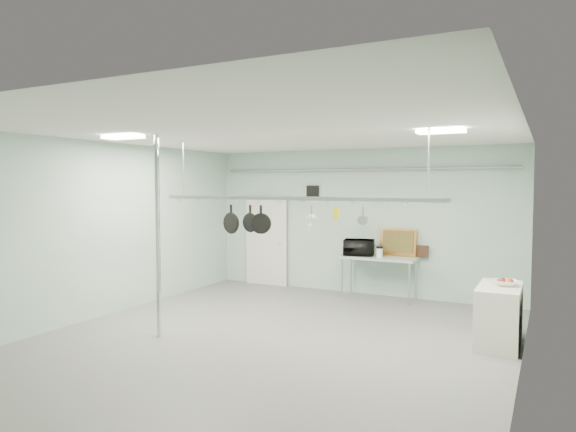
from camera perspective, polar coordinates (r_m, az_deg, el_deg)
The scene contains 25 objects.
floor at distance 8.16m, azimuth -1.92°, elevation -13.69°, with size 8.00×8.00×0.00m, color gray.
ceiling at distance 7.84m, azimuth -1.97°, elevation 9.19°, with size 7.00×8.00×0.02m, color silver.
back_wall at distance 11.48m, azimuth 7.79°, elevation -0.62°, with size 7.00×0.02×3.20m, color silver.
right_wall at distance 6.87m, azimuth 24.46°, elevation -3.59°, with size 0.02×8.00×3.20m, color silver.
door at distance 12.44m, azimuth -2.36°, elevation -2.83°, with size 1.10×0.10×2.20m, color silver.
wall_vent at distance 11.85m, azimuth 2.76°, elevation 2.68°, with size 0.30×0.04×0.30m, color black.
conduit_pipe at distance 11.37m, azimuth 7.69°, elevation 5.14°, with size 0.07×0.07×6.60m, color gray.
chrome_pole at distance 8.34m, azimuth -14.26°, elevation -2.20°, with size 0.08×0.08×3.20m, color silver.
prep_table at distance 11.01m, azimuth 10.04°, elevation -4.83°, with size 1.60×0.70×0.91m.
side_cabinet at distance 8.47m, azimuth 22.40°, elevation -10.17°, with size 0.60×1.20×0.90m, color silver.
pot_rack at distance 7.97m, azimuth 0.35°, elevation 2.18°, with size 4.80×0.06×1.00m.
light_panel_left at distance 8.53m, azimuth -17.87°, elevation 8.36°, with size 0.65×0.30×0.05m, color white.
light_panel_right at distance 7.58m, azimuth 16.63°, elevation 9.02°, with size 0.65×0.30×0.05m, color white.
microwave at distance 11.09m, azimuth 7.89°, elevation -3.48°, with size 0.62×0.42×0.34m, color black.
coffee_canister at distance 10.88m, azimuth 10.14°, elevation -4.04°, with size 0.13×0.13×0.19m, color white.
painting_large at distance 11.16m, azimuth 12.15°, elevation -2.87°, with size 0.78×0.05×0.58m, color #C17334.
painting_small at distance 11.06m, azimuth 14.59°, elevation -3.82°, with size 0.30×0.04×0.25m, color #321D11.
fruit_bowl at distance 8.40m, azimuth 22.99°, elevation -6.85°, with size 0.35×0.35×0.09m, color white.
skillet_left at distance 8.55m, azimuth -6.34°, elevation -0.31°, with size 0.35×0.06×0.47m, color black, non-canonical shape.
skillet_mid at distance 8.35m, azimuth -4.22°, elevation -0.30°, with size 0.31×0.06×0.45m, color black, non-canonical shape.
skillet_right at distance 8.25m, azimuth -3.03°, elevation -0.38°, with size 0.33×0.06×0.46m, color black, non-canonical shape.
whisk at distance 7.84m, azimuth 2.63°, elevation -0.12°, with size 0.19×0.19×0.33m, color silver, non-canonical shape.
grater at distance 7.67m, azimuth 5.40°, elevation 0.29°, with size 0.08×0.02×0.20m, color gold, non-canonical shape.
saucepan at distance 7.53m, azimuth 8.34°, elevation 0.03°, with size 0.14×0.08×0.25m, color silver, non-canonical shape.
fruit_cluster at distance 8.39m, azimuth 22.99°, elevation -6.58°, with size 0.24×0.24×0.09m, color #AE101B, non-canonical shape.
Camera 1 is at (3.80, -6.81, 2.40)m, focal length 32.00 mm.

